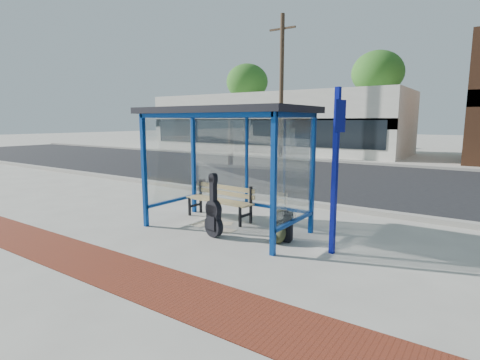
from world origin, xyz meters
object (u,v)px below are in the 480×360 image
Objects in this scene: bench at (221,199)px; suitcase at (283,227)px; backpack at (278,235)px; guitar_bag at (214,215)px.

bench is 2.98× the size of suitcase.
backpack is at bearing -18.11° from bench.
bench is 5.04× the size of backpack.
guitar_bag reaches higher than bench.
guitar_bag reaches higher than suitcase.
guitar_bag reaches higher than backpack.
guitar_bag is at bearing -139.07° from backpack.
guitar_bag is at bearing -53.84° from bench.
bench reaches higher than suitcase.
bench is 1.99m from suitcase.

